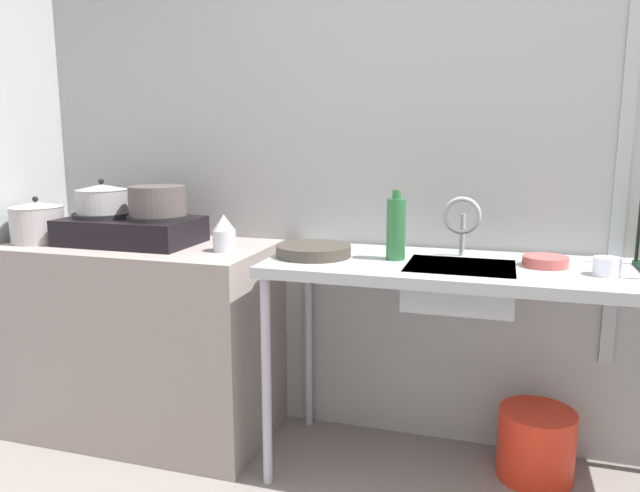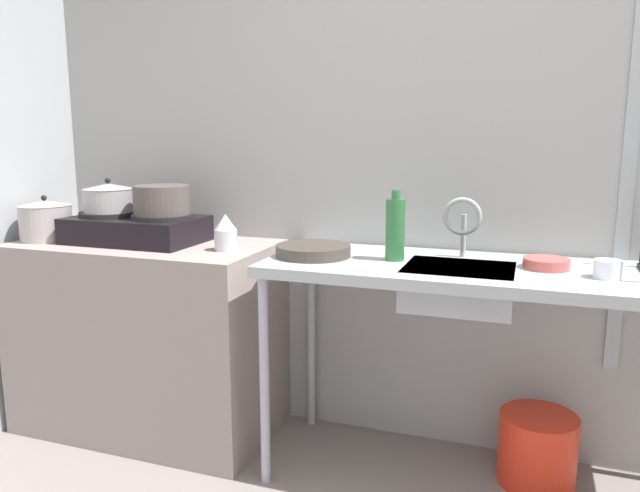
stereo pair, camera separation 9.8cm
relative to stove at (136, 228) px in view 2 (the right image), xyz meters
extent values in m
cube|color=#A09F9F|center=(1.51, 0.34, 0.49)|extent=(4.94, 0.10, 2.78)
cube|color=#A4A9AE|center=(1.92, 0.28, 0.63)|extent=(0.05, 0.01, 2.22)
cube|color=gray|center=(0.03, 0.00, -0.48)|extent=(1.11, 0.57, 0.84)
cube|color=#A4A9AE|center=(1.51, 0.00, -0.08)|extent=(1.68, 0.57, 0.04)
cylinder|color=#A2A2B2|center=(0.71, -0.25, -0.50)|extent=(0.04, 0.04, 0.80)
cylinder|color=#A4AAAE|center=(0.71, 0.25, -0.50)|extent=(0.04, 0.04, 0.80)
cube|color=black|center=(0.00, 0.00, -0.01)|extent=(0.56, 0.34, 0.11)
cylinder|color=black|center=(-0.13, 0.00, 0.06)|extent=(0.26, 0.26, 0.02)
cylinder|color=black|center=(0.13, 0.00, 0.06)|extent=(0.26, 0.26, 0.02)
cylinder|color=#9D999C|center=(-0.13, 0.00, 0.12)|extent=(0.21, 0.21, 0.10)
cone|color=#9D95A2|center=(-0.13, 0.00, 0.18)|extent=(0.22, 0.22, 0.02)
sphere|color=black|center=(-0.13, 0.00, 0.20)|extent=(0.02, 0.02, 0.02)
cylinder|color=#4D4442|center=(0.13, 0.00, 0.13)|extent=(0.23, 0.23, 0.12)
cylinder|color=#A59C9C|center=(-0.40, -0.09, 0.02)|extent=(0.22, 0.22, 0.15)
cone|color=#A6A693|center=(-0.40, -0.09, 0.10)|extent=(0.22, 0.22, 0.02)
sphere|color=black|center=(-0.40, -0.09, 0.13)|extent=(0.02, 0.02, 0.02)
cylinder|color=silver|center=(0.45, -0.04, -0.02)|extent=(0.09, 0.09, 0.08)
cone|color=silver|center=(0.45, -0.04, 0.05)|extent=(0.09, 0.09, 0.06)
cube|color=#A4A9AE|center=(1.37, -0.04, -0.13)|extent=(0.37, 0.31, 0.14)
cylinder|color=#A4A9AE|center=(1.36, 0.14, 0.02)|extent=(0.02, 0.02, 0.16)
torus|color=#A4A9AE|center=(1.36, 0.08, 0.10)|extent=(0.14, 0.02, 0.14)
cylinder|color=#3F3830|center=(0.82, -0.03, -0.04)|extent=(0.29, 0.29, 0.04)
cylinder|color=white|center=(1.84, -0.05, -0.03)|extent=(0.09, 0.09, 0.06)
cylinder|color=#BD534E|center=(1.66, 0.03, -0.04)|extent=(0.16, 0.16, 0.04)
cylinder|color=#2C6838|center=(1.13, 0.00, 0.05)|extent=(0.07, 0.07, 0.23)
cylinder|color=#2C6838|center=(1.13, 0.00, 0.18)|extent=(0.03, 0.03, 0.03)
cylinder|color=red|center=(1.67, 0.09, -0.76)|extent=(0.28, 0.28, 0.27)
camera|label=1|loc=(1.50, -2.16, 0.39)|focal=33.53mm
camera|label=2|loc=(1.59, -2.13, 0.39)|focal=33.53mm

